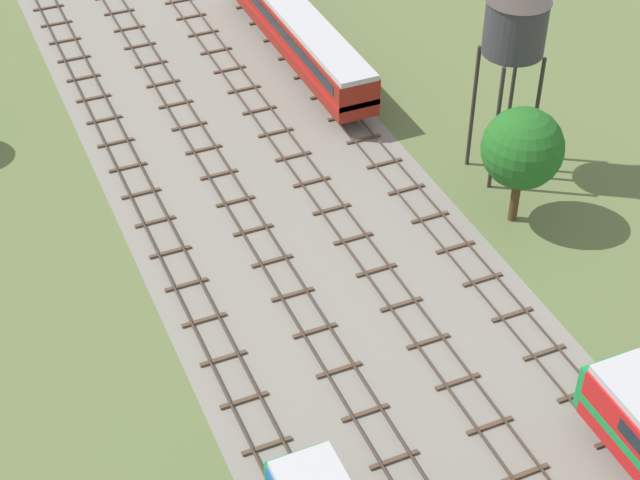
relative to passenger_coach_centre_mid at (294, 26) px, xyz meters
name	(u,v)px	position (x,y,z in m)	size (l,w,h in m)	color
ground_plane	(310,245)	(-7.42, -20.20, -2.61)	(480.00, 480.00, 0.00)	#5B6B3D
ballast_bed	(310,245)	(-7.42, -20.20, -2.61)	(18.84, 176.00, 0.01)	gray
track_far_left	(178,267)	(-14.84, -19.20, -2.48)	(2.40, 126.00, 0.29)	#47382D
track_left	(262,244)	(-9.89, -19.20, -2.48)	(2.40, 126.00, 0.29)	#47382D
track_centre_left	(342,223)	(-4.95, -19.20, -2.48)	(2.40, 126.00, 0.29)	#47382D
track_centre	(418,202)	(0.00, -19.20, -2.48)	(2.40, 126.00, 0.29)	#47382D
passenger_coach_centre_mid	(294,26)	(0.00, 0.00, 0.00)	(2.96, 22.00, 3.80)	maroon
water_tower	(516,26)	(6.12, -18.03, 7.23)	(3.73, 3.73, 11.90)	#2D2826
lineside_tree_3	(522,149)	(4.38, -22.66, 2.30)	(4.64, 4.64, 7.27)	#4C331E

